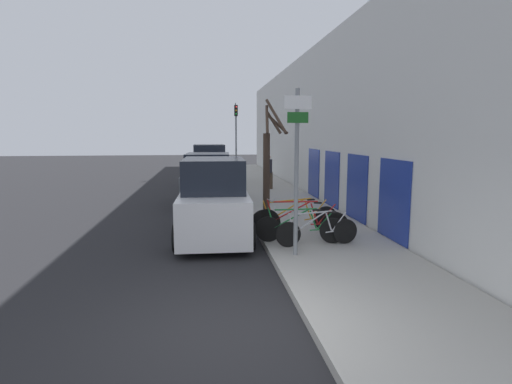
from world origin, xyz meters
The scene contains 14 objects.
ground_plane centered at (0.00, 11.20, 0.00)m, with size 80.00×80.00×0.00m, color black.
sidewalk_curb centered at (2.60, 14.00, 0.07)m, with size 3.20×32.00×0.15m.
building_facade centered at (4.35, 13.94, 3.23)m, with size 0.23×32.00×6.50m.
signpost centered at (1.53, 3.02, 2.14)m, with size 0.58×0.11×3.58m.
bicycle_0 centered at (2.22, 3.70, 0.51)m, with size 2.04×0.44×0.84m.
bicycle_1 centered at (1.87, 4.00, 0.52)m, with size 2.15×0.61×0.87m.
bicycle_2 centered at (2.00, 4.49, 0.56)m, with size 2.31×0.87×0.97m.
bicycle_3 centered at (1.97, 4.98, 0.55)m, with size 2.46×0.53×0.94m.
parked_car_0 centered at (-0.18, 5.37, 0.98)m, with size 2.06×4.37×2.15m.
parked_car_1 centered at (-0.27, 10.69, 0.94)m, with size 2.25×4.31×2.05m.
parked_car_2 centered at (-0.15, 16.28, 1.03)m, with size 2.02×4.12×2.26m.
pedestrian_near centered at (2.67, 13.80, 1.11)m, with size 0.44×0.37×1.67m.
street_tree centered at (1.51, 6.80, 1.84)m, with size 0.87×1.22×3.69m.
traffic_light centered at (1.52, 18.81, 3.03)m, with size 0.20×0.30×4.50m.
Camera 1 is at (-0.44, -5.30, 2.77)m, focal length 28.00 mm.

